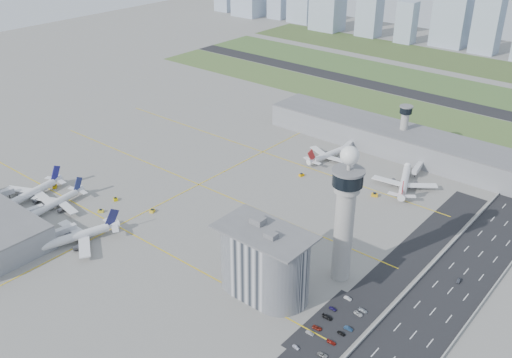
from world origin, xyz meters
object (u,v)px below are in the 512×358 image
Objects in this scene: tug_2 at (115,199)px; car_hw_1 at (459,280)px; car_lot_0 at (296,347)px; car_lot_4 at (333,309)px; tug_3 at (152,211)px; airplane_near_c at (73,232)px; car_lot_10 at (358,314)px; jet_bridge_near_1 at (17,218)px; tug_4 at (302,175)px; secondary_tower at (404,125)px; car_lot_1 at (310,333)px; jet_bridge_far_1 at (420,166)px; airplane_far_b at (405,177)px; admin_building at (264,262)px; car_lot_2 at (317,328)px; jet_bridge_near_2 at (50,238)px; car_lot_6 at (323,355)px; tug_1 at (101,211)px; car_lot_3 at (327,317)px; airplane_near_b at (54,200)px; car_lot_11 at (363,310)px; control_tower at (345,210)px; tug_0 at (55,186)px; tug_5 at (375,194)px; airplane_near_a at (29,190)px; airplane_far_a at (331,151)px; car_lot_5 at (348,298)px; car_lot_8 at (341,333)px; car_lot_9 at (348,328)px; car_lot_7 at (331,342)px; jet_bridge_far_0 at (351,145)px.

tug_2 is 185.33m from car_hw_1.
car_lot_0 is 0.94× the size of car_lot_4.
tug_2 is 0.95× the size of car_lot_0.
airplane_near_c is at bearing 62.40° from tug_3.
airplane_near_c is at bearing 104.12° from car_lot_0.
jet_bridge_near_1 is at bearing 114.16° from car_lot_10.
secondary_tower is at bearing -93.92° from tug_4.
car_lot_0 is 9.75m from car_lot_1.
jet_bridge_far_1 is at bearing 9.87° from car_lot_1.
jet_bridge_near_1 is 3.95× the size of car_lot_1.
car_lot_0 is (29.02, -147.41, -5.73)m from airplane_far_b.
car_lot_2 is (31.76, -5.43, -14.75)m from admin_building.
jet_bridge_far_1 reaches higher than car_lot_0.
jet_bridge_far_1 is 3.50× the size of car_lot_10.
car_lot_6 is (146.63, 22.70, -2.28)m from jet_bridge_near_2.
car_lot_2 is 73.05m from car_hw_1.
tug_1 is 141.86m from car_lot_3.
airplane_near_b is 10.08× the size of car_lot_2.
car_lot_11 is (145.48, 54.52, -2.29)m from jet_bridge_near_2.
car_lot_2 is at bearing -134.30° from tug_1.
tug_2 is at bearing -170.98° from control_tower.
jet_bridge_far_1 is 221.31m from tug_0.
tug_5 is at bearing 139.56° from airplane_far_b.
airplane_near_a is 184.93m from car_lot_4.
airplane_far_b is (-17.52, 98.01, -28.77)m from control_tower.
car_lot_4 is at bearing -136.48° from airplane_far_a.
car_lot_2 is 7.93m from car_lot_3.
car_lot_3 is at bearing 4.53° from admin_building.
secondary_tower is at bearing 19.65° from car_lot_11.
car_lot_8 is at bearing -154.85° from car_lot_5.
secondary_tower is 8.59× the size of car_lot_9.
tug_2 reaches higher than car_lot_10.
admin_building is at bearing -10.00° from jet_bridge_far_1.
car_lot_1 is (141.45, -4.90, -0.29)m from tug_1.
airplane_near_c reaches higher than tug_4.
car_lot_11 is (129.34, 2.24, -0.33)m from tug_3.
car_lot_10 is at bearing -65.63° from car_lot_4.
airplane_near_c is at bearing 71.33° from airplane_near_a.
jet_bridge_near_2 is 1.00× the size of jet_bridge_far_1.
airplane_near_c is at bearing 100.88° from car_lot_9.
airplane_far_b is at bearing 11.94° from car_lot_7.
jet_bridge_far_0 is at bearing 4.78° from airplane_far_a.
jet_bridge_near_2 is at bearing 112.83° from car_lot_5.
tug_2 is 1.00× the size of tug_4.
airplane_near_b reaches higher than tug_1.
car_lot_4 is 10.62m from car_lot_10.
car_lot_4 is 0.88× the size of car_lot_11.
car_lot_8 is at bearing -19.28° from car_lot_0.
car_lot_11 is (9.00, -2.71, -0.01)m from car_lot_5.
car_lot_2 is 1.19× the size of car_lot_4.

